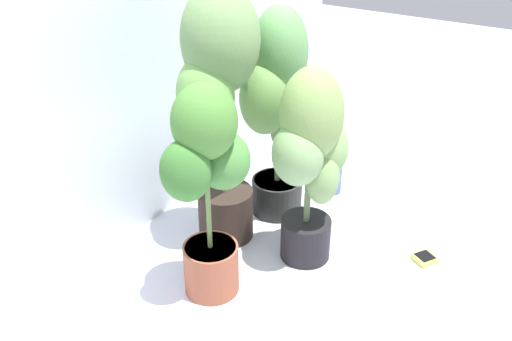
{
  "coord_description": "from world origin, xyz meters",
  "views": [
    {
      "loc": [
        -1.69,
        -0.66,
        1.45
      ],
      "look_at": [
        -0.0,
        0.36,
        0.36
      ],
      "focal_mm": 40.78,
      "sensor_mm": 36.0,
      "label": 1
    }
  ],
  "objects_px": {
    "potted_plant_back_left": "(208,178)",
    "hygrometer_box": "(425,258)",
    "potted_plant_back_right": "(280,100)",
    "nutrient_bottle": "(333,173)",
    "potted_plant_center": "(311,153)",
    "potted_plant_back_center": "(218,91)"
  },
  "relations": [
    {
      "from": "potted_plant_back_center",
      "to": "potted_plant_center",
      "type": "bearing_deg",
      "value": -80.3
    },
    {
      "from": "hygrometer_box",
      "to": "potted_plant_center",
      "type": "bearing_deg",
      "value": 59.58
    },
    {
      "from": "potted_plant_center",
      "to": "hygrometer_box",
      "type": "bearing_deg",
      "value": -63.44
    },
    {
      "from": "potted_plant_center",
      "to": "hygrometer_box",
      "type": "xyz_separation_m",
      "value": [
        0.21,
        -0.42,
        -0.46
      ]
    },
    {
      "from": "potted_plant_back_left",
      "to": "hygrometer_box",
      "type": "height_order",
      "value": "potted_plant_back_left"
    },
    {
      "from": "potted_plant_back_right",
      "to": "nutrient_bottle",
      "type": "height_order",
      "value": "potted_plant_back_right"
    },
    {
      "from": "nutrient_bottle",
      "to": "potted_plant_center",
      "type": "bearing_deg",
      "value": -166.52
    },
    {
      "from": "potted_plant_back_left",
      "to": "nutrient_bottle",
      "type": "bearing_deg",
      "value": -5.57
    },
    {
      "from": "potted_plant_back_right",
      "to": "nutrient_bottle",
      "type": "distance_m",
      "value": 0.54
    },
    {
      "from": "potted_plant_back_left",
      "to": "potted_plant_center",
      "type": "xyz_separation_m",
      "value": [
        0.36,
        -0.21,
        -0.01
      ]
    },
    {
      "from": "potted_plant_back_right",
      "to": "hygrometer_box",
      "type": "relative_size",
      "value": 8.45
    },
    {
      "from": "potted_plant_center",
      "to": "potted_plant_back_right",
      "type": "bearing_deg",
      "value": 48.35
    },
    {
      "from": "potted_plant_back_left",
      "to": "potted_plant_back_center",
      "type": "height_order",
      "value": "potted_plant_back_center"
    },
    {
      "from": "potted_plant_back_right",
      "to": "potted_plant_back_center",
      "type": "relative_size",
      "value": 0.89
    },
    {
      "from": "potted_plant_back_right",
      "to": "potted_plant_back_left",
      "type": "distance_m",
      "value": 0.6
    },
    {
      "from": "potted_plant_back_left",
      "to": "hygrometer_box",
      "type": "xyz_separation_m",
      "value": [
        0.57,
        -0.63,
        -0.47
      ]
    },
    {
      "from": "potted_plant_center",
      "to": "potted_plant_back_center",
      "type": "relative_size",
      "value": 0.76
    },
    {
      "from": "potted_plant_back_center",
      "to": "hygrometer_box",
      "type": "xyz_separation_m",
      "value": [
        0.27,
        -0.79,
        -0.65
      ]
    },
    {
      "from": "potted_plant_back_right",
      "to": "potted_plant_center",
      "type": "distance_m",
      "value": 0.36
    },
    {
      "from": "potted_plant_back_left",
      "to": "potted_plant_center",
      "type": "height_order",
      "value": "potted_plant_back_left"
    },
    {
      "from": "potted_plant_back_right",
      "to": "potted_plant_back_left",
      "type": "relative_size",
      "value": 1.14
    },
    {
      "from": "potted_plant_back_right",
      "to": "potted_plant_back_center",
      "type": "xyz_separation_m",
      "value": [
        -0.3,
        0.1,
        0.12
      ]
    }
  ]
}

